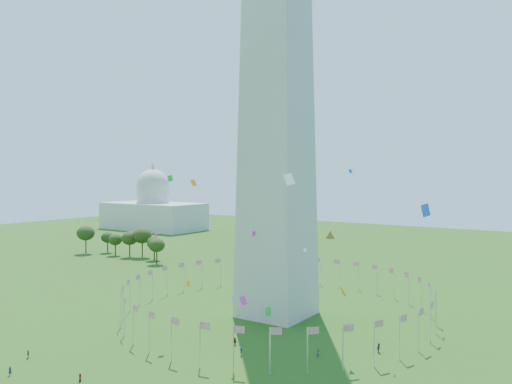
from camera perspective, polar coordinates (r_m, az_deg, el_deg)
ground at (r=100.16m, az=-13.86°, el=-19.95°), size 600.00×600.00×0.00m
flag_ring at (r=135.68m, az=2.38°, el=-12.01°), size 80.24×80.24×9.00m
capitol_building at (r=347.68m, az=-11.69°, el=-0.41°), size 70.00×35.00×46.00m
kites_aloft at (r=103.71m, az=1.15°, el=-7.86°), size 92.65×70.35×34.91m
tree_line_west at (r=235.03m, az=-14.78°, el=-5.77°), size 55.97×16.44×13.24m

